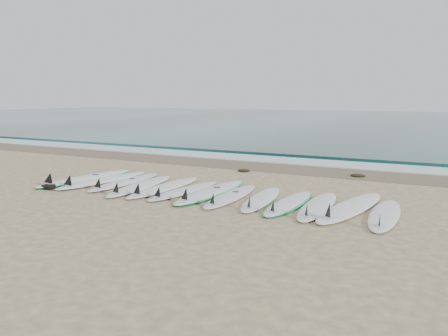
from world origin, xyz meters
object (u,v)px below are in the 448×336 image
at_px(surfboard_0, 85,178).
at_px(leash_coil, 49,187).
at_px(surfboard_12, 384,215).
at_px(surfboard_6, 210,192).

height_order(surfboard_0, leash_coil, surfboard_0).
height_order(surfboard_12, leash_coil, surfboard_12).
relative_size(surfboard_0, surfboard_12, 1.24).
xyz_separation_m(surfboard_6, surfboard_12, (3.59, -0.21, 0.00)).
xyz_separation_m(surfboard_0, surfboard_12, (7.17, -0.15, -0.00)).
bearing_deg(surfboard_12, surfboard_6, 174.72).
relative_size(surfboard_0, leash_coil, 6.47).
relative_size(surfboard_12, leash_coil, 5.20).
distance_m(surfboard_0, surfboard_12, 7.17).
height_order(surfboard_6, leash_coil, surfboard_6).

